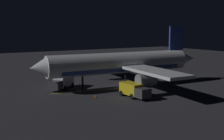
{
  "coord_description": "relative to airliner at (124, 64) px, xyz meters",
  "views": [
    {
      "loc": [
        -44.23,
        28.6,
        11.24
      ],
      "look_at": [
        0.0,
        2.0,
        3.5
      ],
      "focal_mm": 44.34,
      "sensor_mm": 36.0,
      "label": 1
    }
  ],
  "objects": [
    {
      "name": "ground_plane",
      "position": [
        0.04,
        0.58,
        -4.67
      ],
      "size": [
        180.0,
        180.0,
        0.2
      ],
      "primitive_type": "cube",
      "color": "#2E2E33"
    },
    {
      "name": "apron_guide_stripe",
      "position": [
        -0.16,
        4.58,
        -4.57
      ],
      "size": [
        3.49,
        19.62,
        0.01
      ],
      "primitive_type": "cube",
      "rotation": [
        0.0,
        0.0,
        -0.16
      ],
      "color": "gold",
      "rests_on": "ground_plane"
    },
    {
      "name": "airliner",
      "position": [
        0.0,
        0.0,
        0.0
      ],
      "size": [
        32.14,
        35.89,
        11.71
      ],
      "color": "white",
      "rests_on": "ground_plane"
    },
    {
      "name": "baggage_truck",
      "position": [
        4.2,
        10.96,
        -3.24
      ],
      "size": [
        5.59,
        6.04,
        2.61
      ],
      "color": "silver",
      "rests_on": "ground_plane"
    },
    {
      "name": "catering_truck",
      "position": [
        -7.99,
        3.22,
        -3.37
      ],
      "size": [
        5.95,
        2.57,
        2.32
      ],
      "color": "gold",
      "rests_on": "ground_plane"
    },
    {
      "name": "ground_crew_worker",
      "position": [
        4.29,
        10.36,
        -3.69
      ],
      "size": [
        0.4,
        0.4,
        1.74
      ],
      "color": "black",
      "rests_on": "ground_plane"
    },
    {
      "name": "traffic_cone_near_left",
      "position": [
        5.39,
        6.85,
        -4.32
      ],
      "size": [
        0.5,
        0.5,
        0.55
      ],
      "color": "#EA590F",
      "rests_on": "ground_plane"
    },
    {
      "name": "traffic_cone_near_right",
      "position": [
        -4.98,
        8.75,
        -4.32
      ],
      "size": [
        0.5,
        0.5,
        0.55
      ],
      "color": "#EA590F",
      "rests_on": "ground_plane"
    },
    {
      "name": "traffic_cone_under_wing",
      "position": [
        8.65,
        9.32,
        -4.32
      ],
      "size": [
        0.5,
        0.5,
        0.55
      ],
      "color": "#EA590F",
      "rests_on": "ground_plane"
    }
  ]
}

